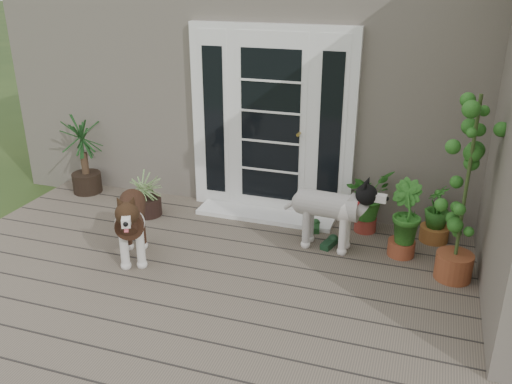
% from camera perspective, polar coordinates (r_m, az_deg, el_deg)
% --- Properties ---
extents(deck, '(6.20, 4.60, 0.12)m').
position_cam_1_polar(deck, '(4.67, -4.18, -13.55)').
color(deck, '#6B5B4C').
rests_on(deck, ground).
extents(house_main, '(7.40, 4.00, 3.10)m').
position_cam_1_polar(house_main, '(7.96, 7.49, 13.27)').
color(house_main, '#665E54').
rests_on(house_main, ground).
extents(door_unit, '(1.90, 0.14, 2.15)m').
position_cam_1_polar(door_unit, '(6.13, 1.63, 7.29)').
color(door_unit, white).
rests_on(door_unit, deck).
extents(door_step, '(1.60, 0.40, 0.05)m').
position_cam_1_polar(door_step, '(6.31, 1.00, -2.40)').
color(door_step, white).
rests_on(door_step, deck).
extents(brindle_dog, '(0.72, 0.93, 0.71)m').
position_cam_1_polar(brindle_dog, '(5.43, -12.92, -3.51)').
color(brindle_dog, '#3E2416').
rests_on(brindle_dog, deck).
extents(white_dog, '(0.87, 0.43, 0.70)m').
position_cam_1_polar(white_dog, '(5.54, 7.54, -2.58)').
color(white_dog, white).
rests_on(white_dog, deck).
extents(spider_plant, '(0.62, 0.62, 0.56)m').
position_cam_1_polar(spider_plant, '(6.39, -11.44, -0.05)').
color(spider_plant, '#7E945B').
rests_on(spider_plant, deck).
extents(yucca, '(0.79, 0.79, 1.00)m').
position_cam_1_polar(yucca, '(7.18, -17.71, 3.74)').
color(yucca, black).
rests_on(yucca, deck).
extents(herb_a, '(0.68, 0.68, 0.63)m').
position_cam_1_polar(herb_a, '(5.98, 11.60, -1.28)').
color(herb_a, '#1A5D20').
rests_on(herb_a, deck).
extents(herb_b, '(0.54, 0.54, 0.57)m').
position_cam_1_polar(herb_b, '(5.58, 15.26, -3.81)').
color(herb_b, '#285E1A').
rests_on(herb_b, deck).
extents(herb_c, '(0.31, 0.31, 0.48)m').
position_cam_1_polar(herb_c, '(5.99, 18.43, -2.82)').
color(herb_c, '#19571D').
rests_on(herb_c, deck).
extents(sapling, '(0.69, 0.69, 1.80)m').
position_cam_1_polar(sapling, '(5.07, 21.27, 0.30)').
color(sapling, '#1A5C1E').
rests_on(sapling, deck).
extents(clog_left, '(0.17, 0.28, 0.08)m').
position_cam_1_polar(clog_left, '(6.03, 6.29, -3.64)').
color(clog_left, '#173919').
rests_on(clog_left, deck).
extents(clog_right, '(0.20, 0.31, 0.08)m').
position_cam_1_polar(clog_right, '(5.70, 7.74, -5.32)').
color(clog_right, '#14331C').
rests_on(clog_right, deck).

